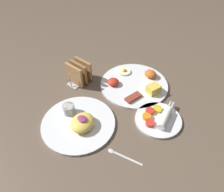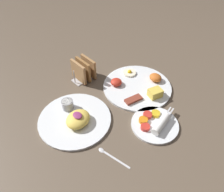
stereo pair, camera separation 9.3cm
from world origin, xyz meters
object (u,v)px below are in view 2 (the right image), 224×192
at_px(toast_rack, 83,70).
at_px(plate_condiments, 155,124).
at_px(plate_breakfast, 138,86).
at_px(plate_foreground, 75,118).

bearing_deg(toast_rack, plate_condiments, 3.42).
bearing_deg(plate_condiments, toast_rack, -176.58).
distance_m(plate_breakfast, plate_condiments, 0.23).
distance_m(plate_condiments, plate_foreground, 0.32).
bearing_deg(plate_foreground, plate_condiments, 42.63).
relative_size(plate_condiments, plate_foreground, 0.68).
relative_size(plate_breakfast, plate_foreground, 1.09).
xyz_separation_m(plate_breakfast, toast_rack, (-0.22, -0.14, 0.04)).
relative_size(plate_breakfast, plate_condiments, 1.59).
bearing_deg(plate_condiments, plate_foreground, -137.37).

